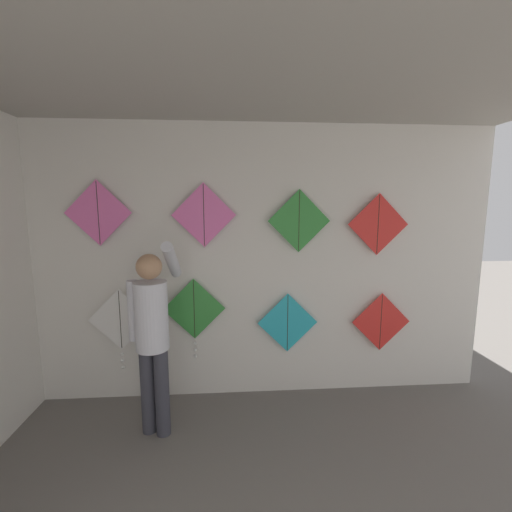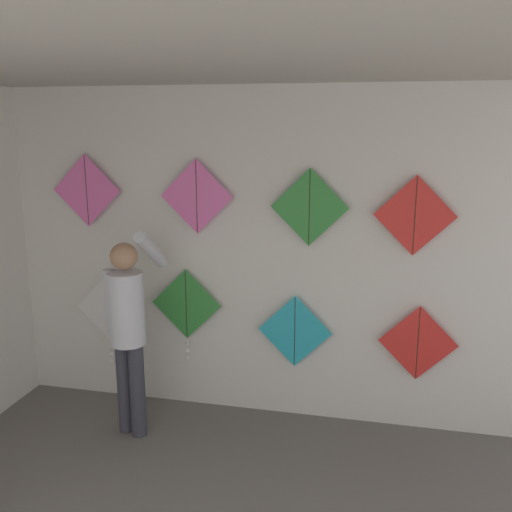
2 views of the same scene
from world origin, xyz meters
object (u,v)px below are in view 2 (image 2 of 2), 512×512
(kite_4, at_px, (87,190))
(kite_6, at_px, (309,207))
(kite_0, at_px, (109,312))
(kite_3, at_px, (418,343))
(kite_2, at_px, (295,331))
(kite_1, at_px, (186,308))
(kite_5, at_px, (197,196))
(shopkeeper, at_px, (128,322))
(kite_7, at_px, (415,216))

(kite_4, relative_size, kite_6, 1.00)
(kite_0, xyz_separation_m, kite_3, (2.70, 0.00, -0.06))
(kite_4, bearing_deg, kite_2, 0.00)
(kite_1, bearing_deg, kite_2, 0.05)
(kite_5, bearing_deg, shopkeeper, -128.01)
(kite_0, relative_size, kite_1, 1.00)
(kite_3, bearing_deg, kite_2, 180.00)
(kite_1, xyz_separation_m, kite_4, (-0.88, 0.00, 1.00))
(kite_7, bearing_deg, kite_2, 180.00)
(kite_5, bearing_deg, kite_2, 0.00)
(kite_4, bearing_deg, kite_1, -0.05)
(kite_0, relative_size, kite_6, 1.33)
(shopkeeper, bearing_deg, kite_4, 156.02)
(kite_3, bearing_deg, shopkeeper, -166.72)
(kite_3, bearing_deg, kite_7, 180.00)
(kite_2, relative_size, kite_7, 1.00)
(kite_5, xyz_separation_m, kite_7, (1.75, 0.00, -0.10))
(kite_0, bearing_deg, kite_2, 0.03)
(kite_6, relative_size, kite_7, 1.00)
(kite_2, bearing_deg, kite_0, -179.97)
(shopkeeper, relative_size, kite_2, 2.73)
(kite_7, bearing_deg, kite_3, 0.00)
(shopkeeper, height_order, kite_2, shopkeeper)
(kite_1, height_order, kite_3, kite_1)
(shopkeeper, bearing_deg, kite_6, 39.97)
(kite_0, distance_m, kite_5, 1.37)
(kite_6, height_order, kite_7, kite_6)
(shopkeeper, xyz_separation_m, kite_3, (2.26, 0.53, -0.19))
(kite_1, distance_m, kite_5, 0.99)
(kite_2, distance_m, kite_4, 2.16)
(kite_6, bearing_deg, kite_0, -179.97)
(kite_1, relative_size, kite_6, 1.33)
(shopkeeper, bearing_deg, kite_5, 70.51)
(kite_2, height_order, kite_7, kite_7)
(kite_2, relative_size, kite_4, 1.00)
(kite_2, distance_m, kite_5, 1.40)
(shopkeeper, height_order, kite_6, kite_6)
(kite_1, xyz_separation_m, kite_2, (0.96, 0.00, -0.14))
(kite_5, bearing_deg, kite_4, 180.00)
(kite_4, bearing_deg, shopkeeper, -42.50)
(shopkeeper, distance_m, kite_4, 1.25)
(shopkeeper, bearing_deg, kite_2, 41.52)
(kite_0, distance_m, kite_4, 1.11)
(kite_4, bearing_deg, kite_6, 0.00)
(kite_3, relative_size, kite_7, 1.00)
(kite_5, bearing_deg, kite_1, -179.62)
(kite_5, distance_m, kite_6, 0.94)
(kite_0, distance_m, kite_1, 0.74)
(kite_0, bearing_deg, kite_4, 179.68)
(kite_2, bearing_deg, shopkeeper, -157.00)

